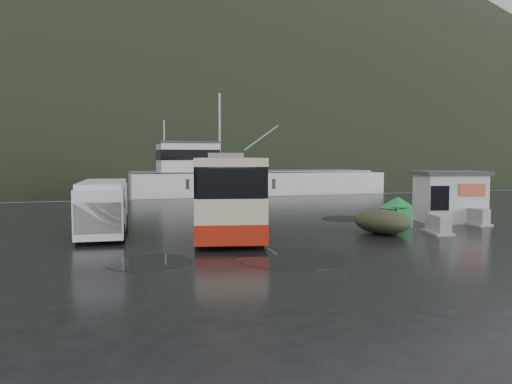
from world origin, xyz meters
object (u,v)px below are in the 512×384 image
object	(u,v)px
jersey_barrier_a	(438,233)
jersey_barrier_b	(474,225)
fishing_trawler	(251,191)
coach_bus	(226,227)
waste_bin_left	(393,227)
waste_bin_right	(398,227)
white_van	(104,235)
ticket_kiosk	(449,222)
dome_tent	(382,234)

from	to	relation	value
jersey_barrier_a	jersey_barrier_b	world-z (taller)	jersey_barrier_b
fishing_trawler	coach_bus	bearing A→B (deg)	-108.92
coach_bus	waste_bin_left	size ratio (longest dim) A/B	9.38
waste_bin_left	jersey_barrier_a	distance (m)	2.60
waste_bin_left	jersey_barrier_b	bearing A→B (deg)	-7.36
waste_bin_left	waste_bin_right	bearing A→B (deg)	-12.27
jersey_barrier_b	coach_bus	bearing A→B (deg)	166.39
white_van	waste_bin_left	distance (m)	13.84
waste_bin_right	jersey_barrier_a	bearing A→B (deg)	-78.43
coach_bus	jersey_barrier_b	xyz separation A→B (m)	(12.35, -2.99, 0.00)
fishing_trawler	ticket_kiosk	bearing A→B (deg)	-82.10
white_van	fishing_trawler	world-z (taller)	fishing_trawler
dome_tent	coach_bus	bearing A→B (deg)	146.18
coach_bus	dome_tent	size ratio (longest dim) A/B	4.62
coach_bus	jersey_barrier_b	world-z (taller)	coach_bus
ticket_kiosk	jersey_barrier_b	bearing A→B (deg)	-60.18
waste_bin_right	jersey_barrier_a	distance (m)	2.50
jersey_barrier_b	waste_bin_right	bearing A→B (deg)	172.92
coach_bus	fishing_trawler	bearing A→B (deg)	82.46
ticket_kiosk	jersey_barrier_a	distance (m)	4.66
waste_bin_right	fishing_trawler	bearing A→B (deg)	88.98
waste_bin_left	jersey_barrier_b	distance (m)	4.44
jersey_barrier_a	jersey_barrier_b	bearing A→B (deg)	27.78
dome_tent	ticket_kiosk	world-z (taller)	ticket_kiosk
waste_bin_left	waste_bin_right	size ratio (longest dim) A/B	0.93
coach_bus	white_van	bearing A→B (deg)	-158.98
white_van	dome_tent	world-z (taller)	white_van
jersey_barrier_b	fishing_trawler	world-z (taller)	fishing_trawler
coach_bus	jersey_barrier_b	bearing A→B (deg)	-1.54
coach_bus	jersey_barrier_a	distance (m)	9.98
ticket_kiosk	fishing_trawler	world-z (taller)	fishing_trawler
fishing_trawler	dome_tent	bearing A→B (deg)	-94.16
coach_bus	ticket_kiosk	size ratio (longest dim) A/B	3.75
white_van	waste_bin_right	xyz separation A→B (m)	(13.99, -1.56, 0.00)
waste_bin_right	coach_bus	bearing A→B (deg)	163.19
waste_bin_right	ticket_kiosk	xyz separation A→B (m)	(3.75, 0.89, 0.00)
white_van	waste_bin_left	size ratio (longest dim) A/B	4.17
waste_bin_left	jersey_barrier_a	world-z (taller)	waste_bin_left
dome_tent	fishing_trawler	distance (m)	28.61
white_van	dome_tent	size ratio (longest dim) A/B	2.06
waste_bin_left	fishing_trawler	bearing A→B (deg)	88.47
dome_tent	white_van	bearing A→B (deg)	164.82
coach_bus	white_van	distance (m)	5.87
jersey_barrier_a	white_van	bearing A→B (deg)	164.55
white_van	fishing_trawler	distance (m)	29.09
waste_bin_left	dome_tent	size ratio (longest dim) A/B	0.49
waste_bin_right	jersey_barrier_b	world-z (taller)	waste_bin_right
dome_tent	jersey_barrier_a	world-z (taller)	dome_tent
white_van	jersey_barrier_b	xyz separation A→B (m)	(18.15, -2.08, 0.00)
jersey_barrier_a	jersey_barrier_b	size ratio (longest dim) A/B	1.00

